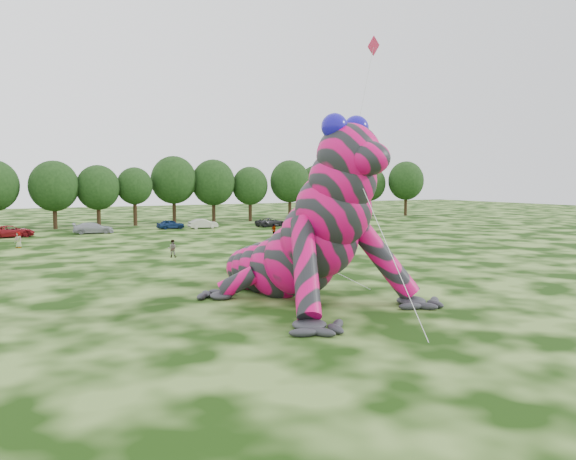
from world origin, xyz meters
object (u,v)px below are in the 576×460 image
at_px(car_3, 93,228).
at_px(car_5, 203,224).
at_px(tree_14, 317,192).
at_px(spectator_5, 290,247).
at_px(inflatable_gecko, 283,210).
at_px(car_6, 270,222).
at_px(spectator_1, 172,249).
at_px(tree_7, 54,195).
at_px(tree_13, 290,190).
at_px(car_2, 11,231).
at_px(spectator_4, 18,240).
at_px(spectator_3, 274,230).
at_px(car_4, 171,224).
at_px(spectator_2, 313,231).
at_px(tree_9, 135,196).
at_px(tree_10, 174,190).
at_px(tree_8, 98,196).
at_px(car_7, 316,220).
at_px(tree_15, 343,191).
at_px(flying_kite, 370,63).
at_px(tree_17, 406,189).
at_px(tree_11, 213,191).
at_px(tree_12, 250,194).
at_px(tree_16, 369,191).

xyz_separation_m(car_3, car_5, (14.82, 0.55, -0.05)).
height_order(tree_14, spectator_5, tree_14).
relative_size(inflatable_gecko, car_6, 4.49).
distance_m(car_3, spectator_1, 26.27).
relative_size(tree_7, car_5, 2.33).
height_order(tree_13, car_2, tree_13).
distance_m(spectator_5, spectator_4, 28.21).
bearing_deg(car_3, spectator_3, -118.92).
height_order(car_4, spectator_2, spectator_2).
relative_size(tree_9, car_3, 1.76).
distance_m(tree_10, tree_13, 19.79).
distance_m(tree_8, car_4, 11.90).
height_order(tree_8, spectator_3, tree_8).
bearing_deg(tree_10, spectator_2, -74.90).
height_order(tree_9, spectator_5, tree_9).
relative_size(car_6, car_7, 1.04).
bearing_deg(car_3, tree_14, -63.35).
xyz_separation_m(car_7, spectator_2, (-10.94, -17.41, 0.21)).
height_order(tree_14, car_4, tree_14).
distance_m(inflatable_gecko, tree_13, 62.82).
height_order(tree_8, tree_10, tree_10).
bearing_deg(tree_9, car_6, -32.72).
bearing_deg(spectator_2, tree_10, -163.05).
bearing_deg(car_4, tree_15, -80.25).
bearing_deg(car_7, car_2, 80.41).
distance_m(flying_kite, car_3, 44.56).
height_order(tree_7, tree_14, tree_7).
height_order(tree_9, car_5, tree_9).
bearing_deg(tree_14, tree_8, -177.36).
xyz_separation_m(tree_8, car_4, (8.30, -7.61, -3.83)).
distance_m(car_6, spectator_3, 15.52).
height_order(tree_17, car_3, tree_17).
distance_m(tree_9, spectator_4, 27.90).
bearing_deg(tree_15, car_7, -138.29).
bearing_deg(car_7, tree_17, -78.42).
relative_size(tree_17, car_3, 2.08).
bearing_deg(tree_11, inflatable_gecko, -106.66).
bearing_deg(tree_14, tree_12, -175.82).
bearing_deg(spectator_4, flying_kite, -1.44).
relative_size(tree_9, tree_12, 0.97).
xyz_separation_m(flying_kite, tree_15, (31.32, 50.21, -10.60)).
distance_m(car_2, spectator_1, 28.45).
bearing_deg(tree_14, car_5, -156.73).
bearing_deg(car_2, car_6, -97.45).
relative_size(tree_17, spectator_1, 6.55).
relative_size(tree_14, spectator_3, 5.71).
height_order(tree_15, car_7, tree_15).
relative_size(tree_16, spectator_3, 5.69).
bearing_deg(car_6, spectator_3, 147.15).
distance_m(tree_13, car_6, 14.70).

